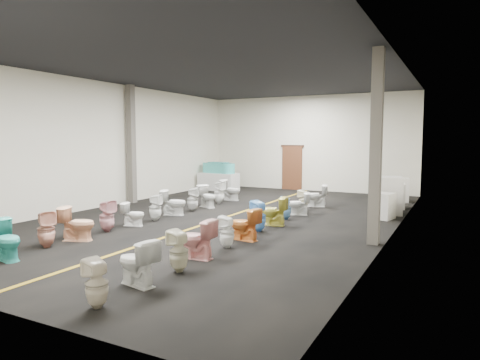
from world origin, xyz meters
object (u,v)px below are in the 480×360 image
at_px(appliance_crate_b, 388,195).
at_px(toilet_left_5, 155,207).
at_px(toilet_left_1, 46,229).
at_px(toilet_right_0, 97,284).
at_px(bathtub, 219,168).
at_px(toilet_right_5, 244,224).
at_px(toilet_right_3, 196,239).
at_px(toilet_left_8, 207,196).
at_px(toilet_left_4, 133,214).
at_px(toilet_right_6, 259,216).
at_px(toilet_left_3, 107,216).
at_px(toilet_right_11, 316,196).
at_px(appliance_crate_a, 382,206).
at_px(appliance_crate_d, 400,190).
at_px(toilet_right_10, 303,200).
at_px(toilet_left_9, 219,192).
at_px(toilet_right_2, 179,251).
at_px(toilet_right_4, 227,232).
at_px(toilet_left_0, 6,240).
at_px(toilet_left_7, 193,199).
at_px(toilet_left_6, 174,203).
at_px(toilet_right_1, 137,262).
at_px(toilet_right_9, 298,204).
at_px(toilet_right_7, 273,211).
at_px(toilet_right_8, 286,208).
at_px(display_table, 219,181).
at_px(toilet_left_10, 231,190).
at_px(appliance_crate_c, 393,196).
at_px(toilet_left_2, 78,224).

bearing_deg(appliance_crate_b, toilet_left_5, -143.15).
xyz_separation_m(toilet_left_1, toilet_right_0, (3.65, -2.04, -0.06)).
distance_m(toilet_left_1, toilet_left_5, 3.69).
distance_m(bathtub, appliance_crate_b, 8.90).
bearing_deg(toilet_left_1, toilet_right_5, -31.51).
bearing_deg(toilet_right_3, toilet_left_8, -151.10).
xyz_separation_m(toilet_left_4, toilet_right_6, (3.47, 0.95, 0.08)).
bearing_deg(toilet_left_3, toilet_right_11, -25.95).
bearing_deg(appliance_crate_a, toilet_right_6, -127.23).
relative_size(appliance_crate_d, toilet_right_10, 1.31).
relative_size(toilet_left_5, toilet_left_9, 0.94).
bearing_deg(toilet_left_8, toilet_right_11, -37.87).
relative_size(appliance_crate_d, toilet_left_9, 1.08).
height_order(toilet_right_2, toilet_right_6, toilet_right_6).
distance_m(toilet_right_4, toilet_right_10, 5.65).
relative_size(toilet_left_0, toilet_left_3, 0.98).
relative_size(toilet_right_5, toilet_right_6, 0.96).
relative_size(bathtub, toilet_left_4, 2.78).
height_order(bathtub, toilet_right_6, bathtub).
height_order(toilet_left_5, toilet_left_9, toilet_left_9).
xyz_separation_m(toilet_left_1, toilet_right_6, (3.55, 3.75, -0.01)).
bearing_deg(appliance_crate_d, toilet_right_3, -104.23).
xyz_separation_m(bathtub, toilet_right_4, (5.77, -9.52, -0.70)).
height_order(toilet_left_1, toilet_right_3, toilet_left_1).
relative_size(toilet_left_3, toilet_left_4, 1.29).
bearing_deg(toilet_left_7, toilet_left_6, 147.99).
height_order(toilet_left_8, toilet_right_1, toilet_right_1).
xyz_separation_m(toilet_right_2, toilet_right_9, (-0.08, 6.70, -0.02)).
bearing_deg(toilet_left_3, toilet_left_1, -177.60).
xyz_separation_m(appliance_crate_a, toilet_left_6, (-6.09, -2.44, 0.01)).
relative_size(toilet_right_7, toilet_right_8, 1.16).
bearing_deg(bathtub, toilet_right_8, -33.28).
xyz_separation_m(toilet_right_1, toilet_right_10, (-0.02, 8.52, -0.04)).
height_order(display_table, appliance_crate_d, appliance_crate_d).
xyz_separation_m(toilet_left_0, toilet_right_3, (3.36, 1.85, -0.00)).
xyz_separation_m(toilet_left_5, toilet_right_1, (3.36, -4.69, -0.00)).
distance_m(toilet_right_1, toilet_right_6, 4.76).
bearing_deg(toilet_left_10, appliance_crate_b, -97.30).
xyz_separation_m(toilet_left_1, toilet_left_3, (0.00, 1.86, -0.00)).
bearing_deg(toilet_right_0, toilet_right_2, -168.52).
height_order(toilet_right_3, toilet_right_6, toilet_right_3).
xyz_separation_m(display_table, toilet_right_11, (5.76, -2.85, -0.01)).
height_order(appliance_crate_c, toilet_right_0, appliance_crate_c).
relative_size(toilet_right_2, toilet_right_5, 0.99).
bearing_deg(toilet_right_1, toilet_right_4, -170.67).
xyz_separation_m(toilet_left_1, toilet_right_1, (3.51, -1.01, -0.02)).
bearing_deg(toilet_right_7, toilet_left_6, -97.68).
xyz_separation_m(toilet_left_1, toilet_left_5, (0.15, 3.68, -0.02)).
bearing_deg(toilet_left_2, toilet_left_0, 158.36).
distance_m(display_table, toilet_left_2, 10.80).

